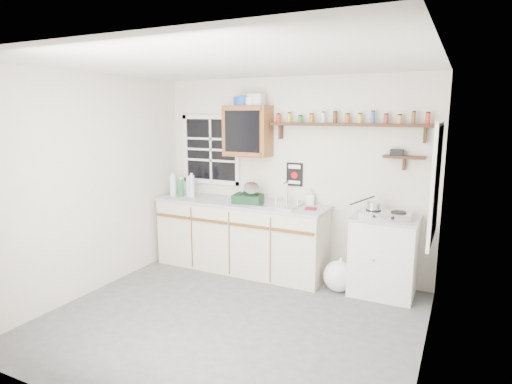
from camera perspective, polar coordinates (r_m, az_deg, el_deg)
room at (r=4.10m, az=-3.55°, el=-0.86°), size 3.64×3.24×2.54m
main_cabinet at (r=5.67m, az=-2.07°, el=-5.83°), size 2.31×0.63×0.92m
right_cabinet at (r=5.13m, az=16.64°, el=-8.14°), size 0.73×0.57×0.91m
sink at (r=5.33m, az=3.01°, el=-1.68°), size 0.52×0.44×0.29m
upper_cabinet at (r=5.56m, az=-1.13°, el=8.13°), size 0.60×0.32×0.65m
upper_cabinet_clutter at (r=5.55m, az=-1.05°, el=12.10°), size 0.40×0.24×0.14m
spice_shelf at (r=5.16m, az=12.08°, el=8.91°), size 1.91×0.18×0.35m
secondary_shelf at (r=5.07m, az=18.88°, el=4.52°), size 0.45×0.16×0.24m
warning_sign at (r=5.49m, az=5.16°, el=2.35°), size 0.22×0.02×0.30m
window_back at (r=6.02m, az=-6.02°, el=5.64°), size 0.93×0.03×0.98m
window_right at (r=4.09m, az=22.90°, el=1.13°), size 0.03×0.78×1.08m
water_bottles at (r=5.97m, az=-9.76°, el=0.78°), size 0.39×0.15×0.33m
dish_rack at (r=5.46m, az=-0.96°, el=-0.56°), size 0.40×0.33×0.27m
soap_bottle at (r=5.39m, az=7.30°, el=-0.65°), size 0.10×0.11×0.20m
rag at (r=5.15m, az=7.30°, el=-2.21°), size 0.14×0.12×0.02m
hotplate at (r=4.98m, az=16.91°, el=-2.85°), size 0.57×0.33×0.08m
saucepan at (r=4.99m, az=15.34°, el=-1.80°), size 0.37×0.17×0.16m
trash_bag at (r=5.16m, az=10.95°, el=-10.92°), size 0.39×0.35×0.44m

